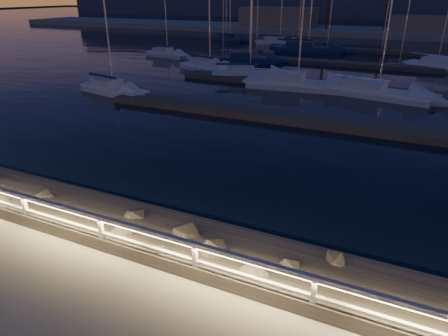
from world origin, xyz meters
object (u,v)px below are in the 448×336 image
at_px(sailboat_a, 112,88).
at_px(sailboat_m, 229,38).
at_px(sailboat_f, 248,73).
at_px(sailboat_k, 306,48).
at_px(sailboat_i, 248,59).
at_px(sailboat_n, 279,42).
at_px(sailboat_c, 295,83).
at_px(sailboat_j, 209,67).
at_px(guard_rail, 71,216).
at_px(sailboat_e, 167,54).
at_px(sailboat_h, 375,91).

height_order(sailboat_a, sailboat_m, sailboat_m).
height_order(sailboat_f, sailboat_k, sailboat_k).
distance_m(sailboat_i, sailboat_n, 16.89).
bearing_deg(sailboat_c, sailboat_j, 152.46).
relative_size(guard_rail, sailboat_i, 3.71).
bearing_deg(sailboat_e, sailboat_h, -10.09).
relative_size(guard_rail, sailboat_h, 3.11).
relative_size(sailboat_k, sailboat_m, 1.40).
xyz_separation_m(sailboat_i, sailboat_n, (-1.88, 16.79, -0.01)).
xyz_separation_m(sailboat_a, sailboat_h, (18.74, 7.64, 0.01)).
height_order(sailboat_a, sailboat_f, sailboat_f).
relative_size(sailboat_c, sailboat_f, 1.25).
distance_m(sailboat_h, sailboat_n, 32.09).
bearing_deg(sailboat_i, guard_rail, -96.03).
bearing_deg(sailboat_c, sailboat_m, 117.64).
distance_m(sailboat_f, sailboat_n, 25.43).
xyz_separation_m(sailboat_c, sailboat_i, (-8.42, 10.56, -0.02)).
relative_size(sailboat_e, sailboat_h, 0.76).
xyz_separation_m(sailboat_e, sailboat_i, (10.55, 0.30, 0.03)).
height_order(sailboat_f, sailboat_j, sailboat_j).
relative_size(sailboat_f, sailboat_j, 0.94).
bearing_deg(guard_rail, sailboat_a, 126.85).
bearing_deg(sailboat_j, sailboat_n, 111.89).
height_order(sailboat_h, sailboat_k, sailboat_k).
height_order(sailboat_h, sailboat_m, sailboat_h).
xyz_separation_m(sailboat_h, sailboat_k, (-11.01, 22.15, 0.05)).
height_order(sailboat_h, sailboat_i, sailboat_h).
distance_m(sailboat_c, sailboat_n, 29.22).
relative_size(sailboat_c, sailboat_h, 1.05).
bearing_deg(sailboat_a, guard_rail, -41.32).
xyz_separation_m(sailboat_c, sailboat_n, (-10.30, 27.35, -0.03)).
bearing_deg(sailboat_h, sailboat_k, 127.14).
xyz_separation_m(sailboat_k, sailboat_m, (-14.92, 8.04, -0.05)).
bearing_deg(sailboat_m, sailboat_n, 1.21).
height_order(sailboat_k, sailboat_m, sailboat_k).
height_order(sailboat_c, sailboat_e, sailboat_c).
bearing_deg(sailboat_k, sailboat_j, -113.92).
xyz_separation_m(sailboat_f, sailboat_j, (-4.90, 1.60, 0.02)).
bearing_deg(sailboat_j, sailboat_c, -0.84).
distance_m(sailboat_c, sailboat_e, 21.57).
relative_size(sailboat_e, sailboat_k, 0.68).
relative_size(sailboat_a, sailboat_n, 0.86).
bearing_deg(sailboat_k, sailboat_n, 128.82).
height_order(sailboat_i, sailboat_k, sailboat_k).
bearing_deg(sailboat_e, sailboat_c, -16.15).
bearing_deg(sailboat_c, sailboat_h, -6.66).
relative_size(sailboat_e, sailboat_m, 0.96).
xyz_separation_m(sailboat_e, sailboat_k, (14.25, 11.76, 0.07)).
height_order(sailboat_a, sailboat_e, sailboat_a).
height_order(sailboat_j, sailboat_m, sailboat_j).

